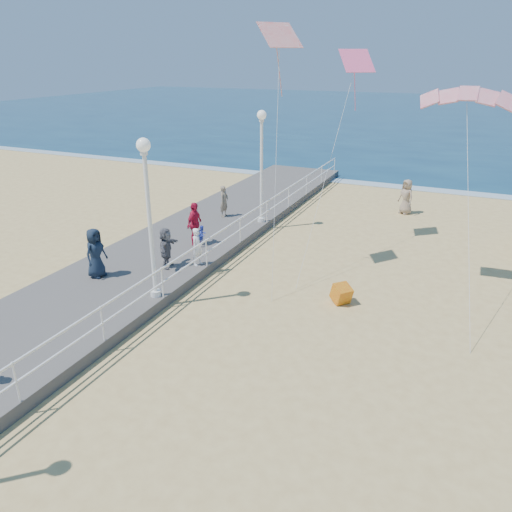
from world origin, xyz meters
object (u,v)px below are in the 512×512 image
at_px(woman_holding_toddler, 198,247).
at_px(lamp_post_mid, 148,204).
at_px(spectator_4, 95,253).
at_px(beach_walker_c, 406,197).
at_px(lamp_post_far, 262,155).
at_px(box_kite, 341,295).
at_px(toddler_held, 202,235).
at_px(spectator_3, 195,224).
at_px(spectator_5, 166,248).
at_px(spectator_6, 224,201).

bearing_deg(woman_holding_toddler, lamp_post_mid, -167.46).
height_order(spectator_4, beach_walker_c, spectator_4).
bearing_deg(beach_walker_c, lamp_post_mid, -76.07).
relative_size(lamp_post_far, box_kite, 8.87).
distance_m(spectator_4, box_kite, 8.99).
bearing_deg(lamp_post_far, beach_walker_c, 42.69).
height_order(woman_holding_toddler, beach_walker_c, woman_holding_toddler).
distance_m(toddler_held, spectator_3, 2.24).
bearing_deg(spectator_3, spectator_4, 158.30).
height_order(spectator_3, spectator_4, spectator_3).
bearing_deg(spectator_4, lamp_post_mid, -96.51).
bearing_deg(toddler_held, spectator_5, 138.09).
relative_size(spectator_4, spectator_6, 1.17).
xyz_separation_m(spectator_3, spectator_6, (-0.74, 4.15, -0.15)).
height_order(woman_holding_toddler, box_kite, woman_holding_toddler).
xyz_separation_m(lamp_post_far, woman_holding_toddler, (-0.07, -6.02, -2.52)).
bearing_deg(box_kite, spectator_4, 147.42).
relative_size(toddler_held, spectator_5, 0.46).
relative_size(lamp_post_far, toddler_held, 7.24).
bearing_deg(spectator_5, lamp_post_mid, -168.36).
relative_size(lamp_post_mid, box_kite, 8.87).
relative_size(lamp_post_mid, spectator_3, 2.83).
xyz_separation_m(spectator_4, box_kite, (8.63, 2.33, -1.03)).
xyz_separation_m(woman_holding_toddler, spectator_3, (-1.24, 1.88, 0.19)).
bearing_deg(spectator_5, spectator_3, -6.86).
bearing_deg(spectator_3, beach_walker_c, -38.92).
bearing_deg(beach_walker_c, box_kite, -55.22).
distance_m(spectator_4, beach_walker_c, 16.75).
relative_size(spectator_3, spectator_6, 1.19).
bearing_deg(spectator_4, lamp_post_far, -15.73).
bearing_deg(spectator_4, spectator_3, -16.88).
bearing_deg(box_kite, spectator_6, 93.75).
relative_size(lamp_post_far, spectator_5, 3.36).
distance_m(spectator_3, beach_walker_c, 12.24).
relative_size(lamp_post_mid, spectator_6, 3.36).
xyz_separation_m(spectator_3, spectator_5, (0.27, -2.58, -0.15)).
height_order(lamp_post_mid, box_kite, lamp_post_mid).
height_order(toddler_held, spectator_6, same).
height_order(toddler_held, spectator_3, spectator_3).
xyz_separation_m(lamp_post_mid, lamp_post_far, (0.00, 9.00, 0.00)).
bearing_deg(spectator_3, woman_holding_toddler, -148.34).
bearing_deg(box_kite, lamp_post_mid, 158.54).
bearing_deg(spectator_6, toddler_held, -157.58).
relative_size(beach_walker_c, box_kite, 3.14).
bearing_deg(lamp_post_mid, toddler_held, 88.52).
distance_m(toddler_held, spectator_4, 3.99).
distance_m(lamp_post_mid, box_kite, 7.21).
bearing_deg(spectator_4, woman_holding_toddler, -45.58).
bearing_deg(woman_holding_toddler, spectator_3, 44.60).
distance_m(lamp_post_far, box_kite, 9.07).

